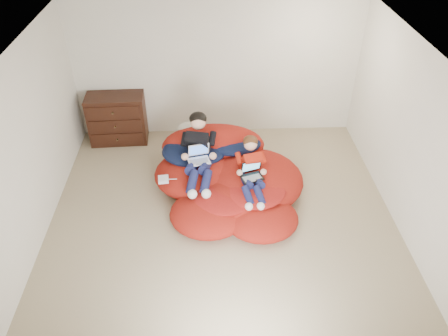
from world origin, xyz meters
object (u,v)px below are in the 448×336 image
dresser (117,119)px  laptop_black (252,172)px  older_boy (199,148)px  beanbag_pile (227,178)px  laptop_white (199,156)px  younger_boy (251,167)px

dresser → laptop_black: dresser is taller
dresser → older_boy: (1.47, -1.41, 0.27)m
beanbag_pile → laptop_white: 0.58m
laptop_white → beanbag_pile: bearing=-7.8°
older_boy → younger_boy: size_ratio=1.19×
beanbag_pile → laptop_black: 0.54m
older_boy → younger_boy: (0.77, -0.36, -0.10)m
older_boy → laptop_black: older_boy is taller
laptop_black → dresser: bearing=140.8°
beanbag_pile → younger_boy: (0.34, -0.21, 0.36)m
dresser → older_boy: 2.05m
dresser → laptop_black: bearing=-39.2°
dresser → younger_boy: size_ratio=1.00×
dresser → older_boy: size_ratio=0.84×
younger_boy → laptop_black: bearing=-90.0°
beanbag_pile → younger_boy: 0.54m
laptop_black → laptop_white: bearing=156.4°
younger_boy → laptop_black: (0.00, -0.07, -0.05)m
beanbag_pile → older_boy: (-0.43, 0.15, 0.47)m
laptop_white → laptop_black: (0.77, -0.34, -0.08)m
dresser → laptop_white: 2.10m
younger_boy → laptop_white: bearing=160.8°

